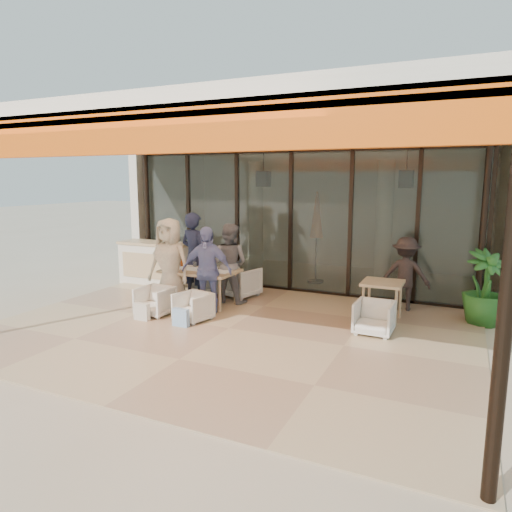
{
  "coord_description": "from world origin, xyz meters",
  "views": [
    {
      "loc": [
        3.55,
        -6.63,
        2.56
      ],
      "look_at": [
        0.1,
        0.9,
        1.15
      ],
      "focal_mm": 32.0,
      "sensor_mm": 36.0,
      "label": 1
    }
  ],
  "objects": [
    {
      "name": "diner_navy",
      "position": [
        -1.65,
        1.54,
        0.93
      ],
      "size": [
        0.75,
        0.57,
        1.86
      ],
      "primitive_type": "imported",
      "rotation": [
        0.0,
        0.0,
        2.94
      ],
      "color": "#1A1E3B",
      "rests_on": "ground"
    },
    {
      "name": "diner_grey",
      "position": [
        -0.81,
        1.54,
        0.83
      ],
      "size": [
        0.82,
        0.64,
        1.66
      ],
      "primitive_type": "imported",
      "rotation": [
        0.0,
        0.0,
        3.16
      ],
      "color": "#5E5E63",
      "rests_on": "ground"
    },
    {
      "name": "chair_far_right",
      "position": [
        -0.81,
        2.04,
        0.37
      ],
      "size": [
        0.86,
        0.83,
        0.73
      ],
      "primitive_type": "imported",
      "rotation": [
        0.0,
        0.0,
        2.87
      ],
      "color": "white",
      "rests_on": "ground"
    },
    {
      "name": "standing_woman",
      "position": [
        2.58,
        2.45,
        0.73
      ],
      "size": [
        0.98,
        0.61,
        1.46
      ],
      "primitive_type": "imported",
      "rotation": [
        0.0,
        0.0,
        3.22
      ],
      "color": "black",
      "rests_on": "ground"
    },
    {
      "name": "interior_block",
      "position": [
        0.01,
        5.31,
        2.23
      ],
      "size": [
        9.05,
        3.62,
        3.52
      ],
      "color": "silver",
      "rests_on": "ground"
    },
    {
      "name": "tote_bag_blue",
      "position": [
        -0.81,
        -0.26,
        0.17
      ],
      "size": [
        0.3,
        0.1,
        0.34
      ],
      "primitive_type": "cube",
      "color": "#99BFD8",
      "rests_on": "ground"
    },
    {
      "name": "side_table",
      "position": [
        2.3,
        1.53,
        0.64
      ],
      "size": [
        0.7,
        0.7,
        0.74
      ],
      "color": "tan",
      "rests_on": "ground"
    },
    {
      "name": "chair_near_left",
      "position": [
        -1.65,
        0.14,
        0.31
      ],
      "size": [
        0.62,
        0.58,
        0.61
      ],
      "primitive_type": "imported",
      "rotation": [
        0.0,
        0.0,
        -0.04
      ],
      "color": "white",
      "rests_on": "ground"
    },
    {
      "name": "tote_bag_cream",
      "position": [
        -1.65,
        -0.26,
        0.17
      ],
      "size": [
        0.3,
        0.1,
        0.34
      ],
      "primitive_type": "cube",
      "color": "silver",
      "rests_on": "ground"
    },
    {
      "name": "glass_storefront",
      "position": [
        0.0,
        3.0,
        1.6
      ],
      "size": [
        8.08,
        0.1,
        3.2
      ],
      "color": "#9EADA3",
      "rests_on": "ground"
    },
    {
      "name": "dining_table",
      "position": [
        -1.24,
        1.1,
        0.69
      ],
      "size": [
        1.5,
        0.9,
        0.93
      ],
      "color": "tan",
      "rests_on": "ground"
    },
    {
      "name": "diner_cream",
      "position": [
        -1.65,
        0.64,
        0.9
      ],
      "size": [
        0.9,
        0.59,
        1.81
      ],
      "primitive_type": "imported",
      "rotation": [
        0.0,
        0.0,
        0.02
      ],
      "color": "beige",
      "rests_on": "ground"
    },
    {
      "name": "chair_near_right",
      "position": [
        -0.81,
        0.14,
        0.29
      ],
      "size": [
        0.68,
        0.65,
        0.58
      ],
      "primitive_type": "imported",
      "rotation": [
        0.0,
        0.0,
        -0.25
      ],
      "color": "white",
      "rests_on": "ground"
    },
    {
      "name": "terrace_structure",
      "position": [
        0.0,
        -0.26,
        3.25
      ],
      "size": [
        8.0,
        6.0,
        3.4
      ],
      "color": "silver",
      "rests_on": "ground"
    },
    {
      "name": "potted_palm",
      "position": [
        3.96,
        2.14,
        0.67
      ],
      "size": [
        1.05,
        1.05,
        1.34
      ],
      "primitive_type": "imported",
      "rotation": [
        0.0,
        0.0,
        0.69
      ],
      "color": "#1E5919",
      "rests_on": "ground"
    },
    {
      "name": "chair_far_left",
      "position": [
        -1.65,
        2.04,
        0.32
      ],
      "size": [
        0.74,
        0.71,
        0.63
      ],
      "primitive_type": "imported",
      "rotation": [
        0.0,
        0.0,
        3.39
      ],
      "color": "white",
      "rests_on": "ground"
    },
    {
      "name": "side_chair",
      "position": [
        2.3,
        0.78,
        0.31
      ],
      "size": [
        0.62,
        0.58,
        0.63
      ],
      "primitive_type": "imported",
      "rotation": [
        0.0,
        0.0,
        -0.02
      ],
      "color": "white",
      "rests_on": "ground"
    },
    {
      "name": "host_counter",
      "position": [
        -3.24,
        2.3,
        0.53
      ],
      "size": [
        1.85,
        0.65,
        1.04
      ],
      "color": "silver",
      "rests_on": "ground"
    },
    {
      "name": "terrace_floor",
      "position": [
        0.0,
        0.0,
        0.01
      ],
      "size": [
        8.0,
        6.0,
        0.01
      ],
      "primitive_type": "cube",
      "color": "tan",
      "rests_on": "ground"
    },
    {
      "name": "ground",
      "position": [
        0.0,
        0.0,
        0.0
      ],
      "size": [
        70.0,
        70.0,
        0.0
      ],
      "primitive_type": "plane",
      "color": "#C6B293",
      "rests_on": "ground"
    },
    {
      "name": "diner_periwinkle",
      "position": [
        -0.81,
        0.64,
        0.84
      ],
      "size": [
        1.04,
        0.56,
        1.68
      ],
      "primitive_type": "imported",
      "rotation": [
        0.0,
        0.0,
        0.16
      ],
      "color": "#7C85CE",
      "rests_on": "ground"
    }
  ]
}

